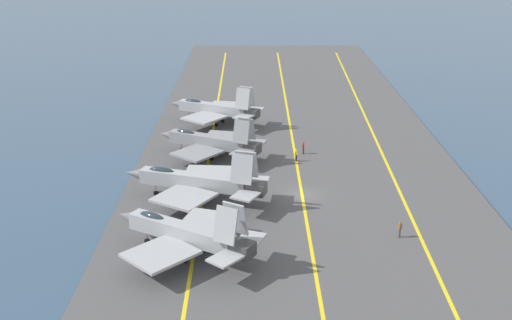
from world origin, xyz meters
TOP-DOWN VIEW (x-y plane):
  - ground_plane at (0.00, 0.00)m, footprint 2000.00×2000.00m
  - carrier_deck at (0.00, 0.00)m, footprint 195.57×42.84m
  - deck_stripe_foul_line at (0.00, -11.78)m, footprint 175.94×5.81m
  - deck_stripe_centerline at (0.00, 0.00)m, footprint 176.02×0.36m
  - deck_stripe_edge_line at (0.00, 11.78)m, footprint 176.01×2.47m
  - parked_jet_nearest at (-14.87, 12.31)m, footprint 13.65×15.44m
  - parked_jet_second at (-1.90, 12.27)m, footprint 13.54×17.37m
  - parked_jet_third at (12.94, 11.66)m, footprint 13.18×15.46m
  - parked_jet_fourth at (28.31, 11.87)m, footprint 13.31×15.72m
  - crew_red_vest at (14.29, -1.16)m, footprint 0.41×0.31m
  - crew_yellow_vest at (11.32, 0.01)m, footprint 0.30×0.41m
  - crew_brown_vest at (-10.99, -9.24)m, footprint 0.43×0.46m

SIDE VIEW (x-z plane):
  - ground_plane at x=0.00m, z-range 0.00..0.00m
  - carrier_deck at x=0.00m, z-range 0.00..0.40m
  - deck_stripe_foul_line at x=0.00m, z-range 0.40..0.41m
  - deck_stripe_centerline at x=0.00m, z-range 0.40..0.41m
  - deck_stripe_edge_line at x=0.00m, z-range 0.40..0.41m
  - crew_yellow_vest at x=11.32m, z-range 0.49..2.23m
  - crew_red_vest at x=14.29m, z-range 0.49..2.25m
  - crew_brown_vest at x=-10.99m, z-range 0.49..2.31m
  - parked_jet_third at x=12.94m, z-range -0.40..5.75m
  - parked_jet_nearest at x=-14.87m, z-range -0.42..6.18m
  - parked_jet_second at x=-1.90m, z-range -0.39..6.21m
  - parked_jet_fourth at x=28.31m, z-range -0.35..6.24m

